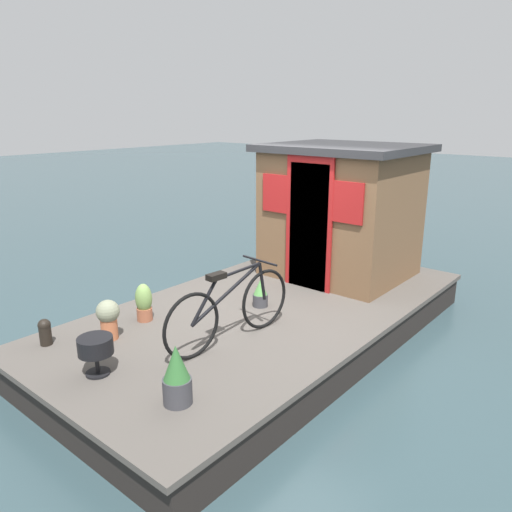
% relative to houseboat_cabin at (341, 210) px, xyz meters
% --- Properties ---
extents(ground_plane, '(60.00, 60.00, 0.00)m').
position_rel_houseboat_cabin_xyz_m(ground_plane, '(-1.71, 0.00, -1.39)').
color(ground_plane, '#2D4247').
extents(houseboat_deck, '(5.65, 2.90, 0.43)m').
position_rel_houseboat_cabin_xyz_m(houseboat_deck, '(-1.71, 0.00, -1.17)').
color(houseboat_deck, '#4C4742').
rests_on(houseboat_deck, ground_plane).
extents(houseboat_cabin, '(1.82, 2.08, 1.90)m').
position_rel_houseboat_cabin_xyz_m(houseboat_cabin, '(0.00, 0.00, 0.00)').
color(houseboat_cabin, brown).
rests_on(houseboat_cabin, houseboat_deck).
extents(bicycle, '(1.69, 0.50, 0.82)m').
position_rel_houseboat_cabin_xyz_m(bicycle, '(-2.72, -0.33, -0.58)').
color(bicycle, black).
rests_on(bicycle, houseboat_deck).
extents(potted_plant_fern, '(0.19, 0.19, 0.35)m').
position_rel_houseboat_cabin_xyz_m(potted_plant_fern, '(-1.75, 0.06, -0.80)').
color(potted_plant_fern, '#38383D').
rests_on(potted_plant_fern, houseboat_deck).
extents(potted_plant_lavender, '(0.25, 0.25, 0.53)m').
position_rel_houseboat_cabin_xyz_m(potted_plant_lavender, '(-3.84, -0.77, -0.71)').
color(potted_plant_lavender, '#38383D').
rests_on(potted_plant_lavender, houseboat_deck).
extents(potted_plant_ivy, '(0.25, 0.25, 0.44)m').
position_rel_houseboat_cabin_xyz_m(potted_plant_ivy, '(-3.50, 0.71, -0.71)').
color(potted_plant_ivy, '#B2603D').
rests_on(potted_plant_ivy, houseboat_deck).
extents(potted_plant_mint, '(0.19, 0.19, 0.45)m').
position_rel_houseboat_cabin_xyz_m(potted_plant_mint, '(-2.95, 0.82, -0.74)').
color(potted_plant_mint, '#935138').
rests_on(potted_plant_mint, houseboat_deck).
extents(charcoal_grill, '(0.32, 0.32, 0.37)m').
position_rel_houseboat_cabin_xyz_m(charcoal_grill, '(-4.00, 0.16, -0.69)').
color(charcoal_grill, black).
rests_on(charcoal_grill, houseboat_deck).
extents(mooring_bollard, '(0.13, 0.13, 0.28)m').
position_rel_houseboat_cabin_xyz_m(mooring_bollard, '(-4.01, 1.10, -0.81)').
color(mooring_bollard, black).
rests_on(mooring_bollard, houseboat_deck).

